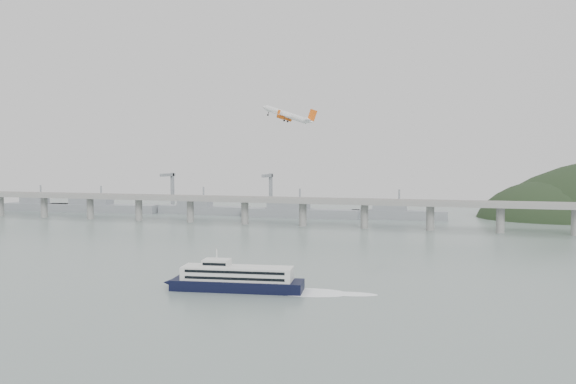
% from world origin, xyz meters
% --- Properties ---
extents(ground, '(900.00, 900.00, 0.00)m').
position_xyz_m(ground, '(0.00, 0.00, 0.00)').
color(ground, slate).
rests_on(ground, ground).
extents(bridge, '(800.00, 22.00, 23.90)m').
position_xyz_m(bridge, '(-1.15, 200.00, 17.65)').
color(bridge, gray).
rests_on(bridge, ground).
extents(distant_fleet, '(453.00, 60.90, 40.00)m').
position_xyz_m(distant_fleet, '(-155.36, 265.08, 6.22)').
color(distant_fleet, gray).
rests_on(distant_fleet, ground).
extents(ferry, '(89.06, 23.74, 16.82)m').
position_xyz_m(ferry, '(1.59, -24.40, 4.56)').
color(ferry, black).
rests_on(ferry, ground).
extents(airliner, '(35.26, 32.13, 13.65)m').
position_xyz_m(airliner, '(-4.86, 70.87, 78.87)').
color(airliner, white).
rests_on(airliner, ground).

